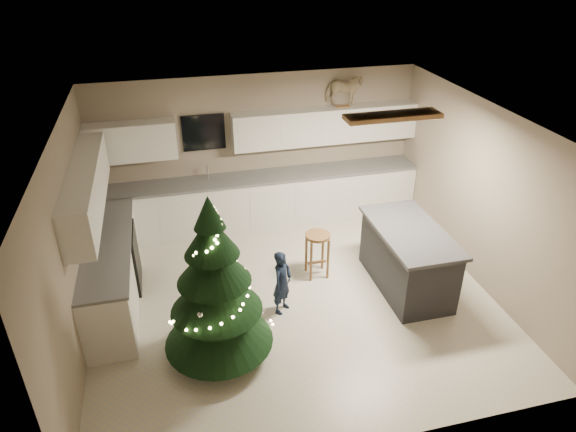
% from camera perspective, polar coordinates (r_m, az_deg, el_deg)
% --- Properties ---
extents(ground_plane, '(5.50, 5.50, 0.00)m').
position_cam_1_polar(ground_plane, '(7.42, 0.66, -9.07)').
color(ground_plane, beige).
extents(room_shell, '(5.52, 5.02, 2.61)m').
position_cam_1_polar(room_shell, '(6.50, 0.94, 3.20)').
color(room_shell, gray).
rests_on(room_shell, ground_plane).
extents(cabinetry, '(5.50, 3.20, 2.00)m').
position_cam_1_polar(cabinetry, '(8.26, -8.34, 1.12)').
color(cabinetry, silver).
rests_on(cabinetry, ground_plane).
extents(island, '(0.90, 1.70, 0.95)m').
position_cam_1_polar(island, '(7.58, 13.11, -4.58)').
color(island, black).
rests_on(island, ground_plane).
extents(bar_stool, '(0.37, 0.37, 0.71)m').
position_cam_1_polar(bar_stool, '(7.60, 3.28, -3.18)').
color(bar_stool, brown).
rests_on(bar_stool, ground_plane).
extents(christmas_tree, '(1.37, 1.32, 2.18)m').
position_cam_1_polar(christmas_tree, '(6.08, -8.04, -8.64)').
color(christmas_tree, '#3F2816').
rests_on(christmas_tree, ground_plane).
extents(toddler, '(0.40, 0.40, 0.93)m').
position_cam_1_polar(toddler, '(6.93, -0.65, -7.38)').
color(toddler, black).
rests_on(toddler, ground_plane).
extents(rocking_horse, '(0.68, 0.48, 0.54)m').
position_cam_1_polar(rocking_horse, '(8.80, 6.19, 13.73)').
color(rocking_horse, brown).
rests_on(rocking_horse, cabinetry).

